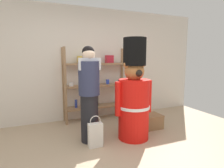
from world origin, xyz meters
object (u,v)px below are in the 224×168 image
(merchandise_shelf, at_px, (96,83))
(person_shopper, at_px, (89,93))
(shopping_bag, at_px, (95,135))
(display_crate, at_px, (151,121))
(teddy_bear_guard, at_px, (134,96))

(merchandise_shelf, height_order, person_shopper, merchandise_shelf)
(shopping_bag, relative_size, display_crate, 1.31)
(teddy_bear_guard, bearing_deg, display_crate, 26.89)
(person_shopper, distance_m, display_crate, 1.53)
(merchandise_shelf, height_order, display_crate, merchandise_shelf)
(teddy_bear_guard, distance_m, shopping_bag, 0.93)
(merchandise_shelf, xyz_separation_m, teddy_bear_guard, (0.29, -1.28, -0.10))
(merchandise_shelf, distance_m, shopping_bag, 1.57)
(display_crate, bearing_deg, person_shopper, -175.04)
(display_crate, bearing_deg, shopping_bag, -164.42)
(teddy_bear_guard, bearing_deg, shopping_bag, -174.41)
(display_crate, bearing_deg, merchandise_shelf, 131.83)
(shopping_bag, bearing_deg, display_crate, 15.58)
(merchandise_shelf, xyz_separation_m, person_shopper, (-0.47, -1.10, -0.02))
(shopping_bag, bearing_deg, teddy_bear_guard, 5.59)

